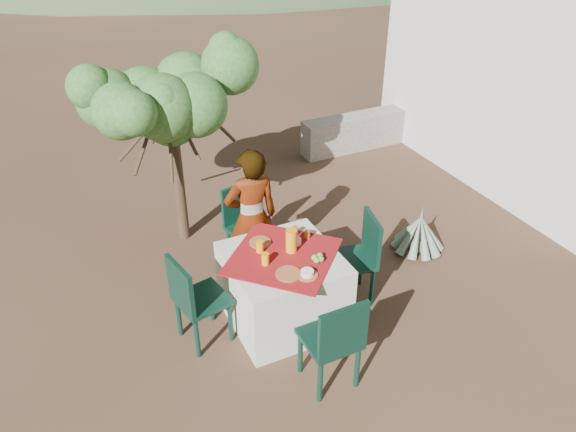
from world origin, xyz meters
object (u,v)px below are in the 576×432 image
object	(u,v)px
person	(252,218)
agave	(419,233)
chair_left	(194,298)
guesthouse	(567,63)
table	(283,288)
juice_pitcher	(291,241)
chair_right	(359,254)
chair_far	(246,222)
shrub_tree	(174,107)
chair_near	(335,340)

from	to	relation	value
person	agave	xyz separation A→B (m)	(1.95, -0.33, -0.56)
chair_left	guesthouse	xyz separation A→B (m)	(6.01, 1.48, 0.97)
table	juice_pitcher	distance (m)	0.51
person	chair_right	bearing A→B (deg)	143.88
chair_far	shrub_tree	size ratio (longest dim) A/B	0.45
chair_near	juice_pitcher	distance (m)	1.07
table	juice_pitcher	xyz separation A→B (m)	(0.11, 0.04, 0.50)
chair_left	agave	world-z (taller)	chair_left
table	chair_far	size ratio (longest dim) A/B	1.39
agave	guesthouse	world-z (taller)	guesthouse
table	chair_left	size ratio (longest dim) A/B	1.37
chair_near	agave	xyz separation A→B (m)	(1.91, 1.36, -0.32)
table	chair_near	xyz separation A→B (m)	(0.02, -0.97, 0.16)
shrub_tree	chair_far	bearing A→B (deg)	-61.81
table	chair_right	world-z (taller)	chair_right
shrub_tree	agave	size ratio (longest dim) A/B	3.17
chair_left	juice_pitcher	world-z (taller)	juice_pitcher
table	chair_near	bearing A→B (deg)	-88.94
chair_left	shrub_tree	distance (m)	2.20
chair_far	chair_left	distance (m)	1.35
chair_far	chair_left	size ratio (longest dim) A/B	0.98
chair_near	guesthouse	xyz separation A→B (m)	(5.12, 2.49, 0.96)
agave	juice_pitcher	bearing A→B (deg)	-169.09
chair_right	guesthouse	distance (m)	4.67
agave	chair_right	bearing A→B (deg)	-159.48
chair_far	shrub_tree	distance (m)	1.47
shrub_tree	agave	distance (m)	3.12
chair_far	shrub_tree	xyz separation A→B (m)	(-0.45, 0.84, 1.12)
chair_near	person	bearing A→B (deg)	-89.30
chair_right	agave	size ratio (longest dim) A/B	1.46
table	person	distance (m)	0.82
table	chair_far	world-z (taller)	chair_far
chair_right	juice_pitcher	xyz separation A→B (m)	(-0.74, 0.06, 0.35)
chair_left	chair_far	bearing A→B (deg)	-53.23
agave	guesthouse	bearing A→B (deg)	19.53
shrub_tree	juice_pitcher	xyz separation A→B (m)	(0.52, -1.86, -0.76)
shrub_tree	agave	world-z (taller)	shrub_tree
chair_left	person	size ratio (longest dim) A/B	0.61
chair_left	shrub_tree	size ratio (longest dim) A/B	0.46
shrub_tree	guesthouse	distance (m)	5.56
person	agave	distance (m)	2.06
chair_far	chair_right	bearing A→B (deg)	-66.78
chair_left	guesthouse	size ratio (longest dim) A/B	0.23
table	juice_pitcher	bearing A→B (deg)	19.91
chair_right	juice_pitcher	size ratio (longest dim) A/B	4.04
person	juice_pitcher	size ratio (longest dim) A/B	6.57
chair_left	person	world-z (taller)	person
chair_far	chair_left	world-z (taller)	chair_left
chair_right	person	bearing A→B (deg)	-117.80
chair_far	agave	bearing A→B (deg)	-33.03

